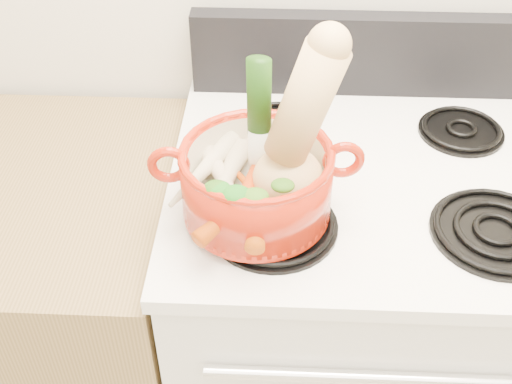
{
  "coord_description": "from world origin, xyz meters",
  "views": [
    {
      "loc": [
        -0.18,
        0.44,
        1.72
      ],
      "look_at": [
        -0.22,
        1.24,
        1.03
      ],
      "focal_mm": 45.0,
      "sensor_mm": 36.0,
      "label": 1
    }
  ],
  "objects_px": {
    "dutch_oven": "(257,182)",
    "squash": "(305,131)",
    "stove_body": "(350,332)",
    "leek": "(259,123)"
  },
  "relations": [
    {
      "from": "squash",
      "to": "leek",
      "type": "relative_size",
      "value": 1.16
    },
    {
      "from": "squash",
      "to": "leek",
      "type": "xyz_separation_m",
      "value": [
        -0.07,
        0.05,
        -0.02
      ]
    },
    {
      "from": "leek",
      "to": "dutch_oven",
      "type": "bearing_deg",
      "value": -85.7
    },
    {
      "from": "stove_body",
      "to": "dutch_oven",
      "type": "height_order",
      "value": "dutch_oven"
    },
    {
      "from": "dutch_oven",
      "to": "squash",
      "type": "bearing_deg",
      "value": -12.37
    },
    {
      "from": "stove_body",
      "to": "squash",
      "type": "relative_size",
      "value": 3.05
    },
    {
      "from": "stove_body",
      "to": "leek",
      "type": "bearing_deg",
      "value": -156.14
    },
    {
      "from": "stove_body",
      "to": "squash",
      "type": "distance_m",
      "value": 0.71
    },
    {
      "from": "dutch_oven",
      "to": "stove_body",
      "type": "bearing_deg",
      "value": 26.51
    },
    {
      "from": "stove_body",
      "to": "dutch_oven",
      "type": "bearing_deg",
      "value": -148.27
    }
  ]
}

